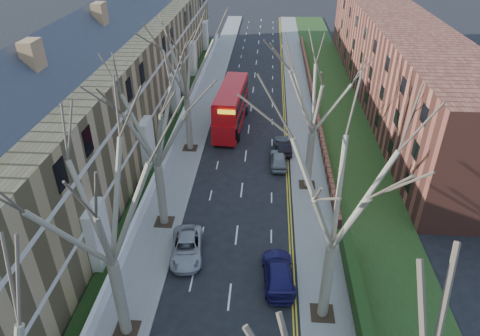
# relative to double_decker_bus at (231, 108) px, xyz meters

# --- Properties ---
(pavement_left) EXTENTS (3.00, 102.00, 0.12)m
(pavement_left) POSITION_rel_double_decker_bus_xyz_m (-4.04, 5.46, -2.16)
(pavement_left) COLOR slate
(pavement_left) RESTS_ON ground
(pavement_right) EXTENTS (3.00, 102.00, 0.12)m
(pavement_right) POSITION_rel_double_decker_bus_xyz_m (7.96, 5.46, -2.16)
(pavement_right) COLOR slate
(pavement_right) RESTS_ON ground
(terrace_left) EXTENTS (9.70, 78.00, 13.60)m
(terrace_left) POSITION_rel_double_decker_bus_xyz_m (-11.68, -2.54, 3.31)
(terrace_left) COLOR #967D4C
(terrace_left) RESTS_ON ground
(flats_right) EXTENTS (13.97, 54.00, 10.00)m
(flats_right) POSITION_rel_double_decker_bus_xyz_m (19.42, 9.46, 2.76)
(flats_right) COLOR brown
(flats_right) RESTS_ON ground
(front_wall_left) EXTENTS (0.30, 78.00, 1.00)m
(front_wall_left) POSITION_rel_double_decker_bus_xyz_m (-5.69, -2.54, -1.60)
(front_wall_left) COLOR white
(front_wall_left) RESTS_ON ground
(grass_verge_right) EXTENTS (6.00, 102.00, 0.06)m
(grass_verge_right) POSITION_rel_double_decker_bus_xyz_m (12.46, 5.46, -2.07)
(grass_verge_right) COLOR #203613
(grass_verge_right) RESTS_ON ground
(tree_left_mid) EXTENTS (10.50, 10.50, 14.71)m
(tree_left_mid) POSITION_rel_double_decker_bus_xyz_m (-3.74, -27.54, 7.34)
(tree_left_mid) COLOR #665B49
(tree_left_mid) RESTS_ON ground
(tree_left_far) EXTENTS (10.15, 10.15, 14.22)m
(tree_left_far) POSITION_rel_double_decker_bus_xyz_m (-3.74, -17.54, 7.02)
(tree_left_far) COLOR #665B49
(tree_left_far) RESTS_ON ground
(tree_left_dist) EXTENTS (10.50, 10.50, 14.71)m
(tree_left_dist) POSITION_rel_double_decker_bus_xyz_m (-3.74, -5.54, 7.34)
(tree_left_dist) COLOR #665B49
(tree_left_dist) RESTS_ON ground
(tree_right_mid) EXTENTS (10.50, 10.50, 14.71)m
(tree_right_mid) POSITION_rel_double_decker_bus_xyz_m (7.66, -25.54, 7.34)
(tree_right_mid) COLOR #665B49
(tree_right_mid) RESTS_ON ground
(tree_right_far) EXTENTS (10.15, 10.15, 14.22)m
(tree_right_far) POSITION_rel_double_decker_bus_xyz_m (7.66, -11.54, 7.02)
(tree_right_far) COLOR #665B49
(tree_right_far) RESTS_ON ground
(double_decker_bus) EXTENTS (3.27, 10.92, 4.52)m
(double_decker_bus) POSITION_rel_double_decker_bus_xyz_m (0.00, 0.00, 0.00)
(double_decker_bus) COLOR #BA0D11
(double_decker_bus) RESTS_ON ground
(car_left_far) EXTENTS (2.68, 4.86, 1.29)m
(car_left_far) POSITION_rel_double_decker_bus_xyz_m (-1.36, -20.91, -1.58)
(car_left_far) COLOR #9C9CA1
(car_left_far) RESTS_ON ground
(car_right_near) EXTENTS (2.30, 4.95, 1.40)m
(car_right_near) POSITION_rel_double_decker_bus_xyz_m (5.02, -22.92, -1.52)
(car_right_near) COLOR #1C1752
(car_right_near) RESTS_ON ground
(car_right_mid) EXTENTS (1.74, 3.99, 1.34)m
(car_right_mid) POSITION_rel_double_decker_bus_xyz_m (5.16, -8.15, -1.55)
(car_right_mid) COLOR gray
(car_right_mid) RESTS_ON ground
(car_right_far) EXTENTS (1.82, 4.04, 1.29)m
(car_right_far) POSITION_rel_double_decker_bus_xyz_m (5.62, -5.30, -1.58)
(car_right_far) COLOR black
(car_right_far) RESTS_ON ground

